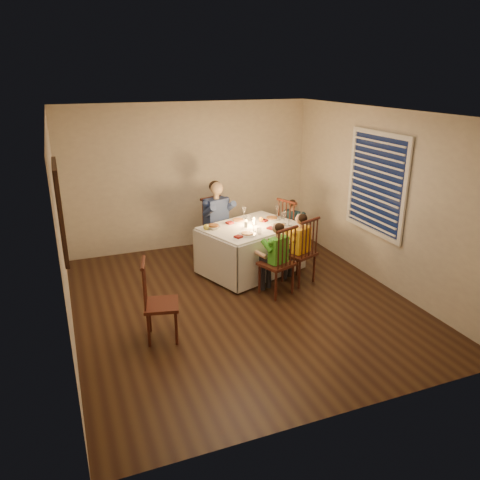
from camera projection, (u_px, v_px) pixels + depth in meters
name	position (u px, v px, depth m)	size (l,w,h in m)	color
ground	(241.00, 302.00, 6.63)	(5.00, 5.00, 0.00)	black
wall_left	(61.00, 234.00, 5.42)	(0.02, 5.00, 2.60)	#B9AD9E
wall_right	(381.00, 198.00, 6.97)	(0.02, 5.00, 2.60)	#B9AD9E
wall_back	(190.00, 177.00, 8.38)	(4.50, 0.02, 2.60)	#B9AD9E
ceiling	(241.00, 113.00, 5.75)	(5.00, 5.00, 0.00)	white
dining_table	(251.00, 239.00, 7.46)	(1.77, 1.52, 0.75)	white
chair_adult	(218.00, 257.00, 8.22)	(0.44, 0.41, 1.06)	#3C1810
chair_near_left	(276.00, 293.00, 6.89)	(0.44, 0.41, 1.06)	#3C1810
chair_near_right	(298.00, 281.00, 7.27)	(0.44, 0.41, 1.06)	#3C1810
chair_end	(292.00, 256.00, 8.27)	(0.44, 0.41, 1.06)	#3C1810
chair_extra	(164.00, 338.00, 5.74)	(0.42, 0.40, 1.03)	#3C1810
adult	(218.00, 257.00, 8.22)	(0.52, 0.48, 1.36)	navy
child_green	(276.00, 293.00, 6.89)	(0.37, 0.34, 1.09)	green
child_yellow	(298.00, 281.00, 7.27)	(0.37, 0.34, 1.10)	yellow
child_teal	(292.00, 256.00, 8.27)	(0.33, 0.31, 1.04)	#1B3544
setting_adult	(238.00, 221.00, 7.61)	(0.26, 0.26, 0.02)	silver
setting_green	(247.00, 234.00, 6.98)	(0.26, 0.26, 0.02)	silver
setting_yellow	(279.00, 226.00, 7.35)	(0.26, 0.26, 0.02)	silver
setting_teal	(272.00, 219.00, 7.73)	(0.26, 0.26, 0.02)	silver
candle_left	(246.00, 224.00, 7.31)	(0.06, 0.06, 0.10)	white
candle_right	(254.00, 222.00, 7.41)	(0.06, 0.06, 0.10)	white
squash	(206.00, 227.00, 7.19)	(0.09, 0.09, 0.09)	yellow
orange_fruit	(261.00, 219.00, 7.58)	(0.08, 0.08, 0.08)	orange
serving_bowl	(214.00, 227.00, 7.24)	(0.20, 0.20, 0.05)	silver
wall_mirror	(61.00, 211.00, 5.62)	(0.06, 0.95, 1.15)	black
window_blinds	(376.00, 184.00, 6.97)	(0.07, 1.34, 1.54)	#0D1635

